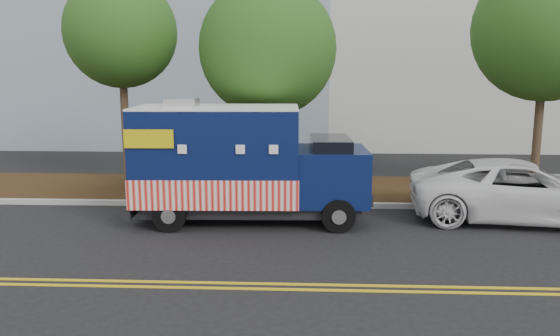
{
  "coord_description": "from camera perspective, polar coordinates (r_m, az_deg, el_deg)",
  "views": [
    {
      "loc": [
        0.9,
        -14.11,
        3.96
      ],
      "look_at": [
        0.21,
        0.6,
        1.31
      ],
      "focal_mm": 35.0,
      "sensor_mm": 36.0,
      "label": 1
    }
  ],
  "objects": [
    {
      "name": "centerline_far",
      "position": [
        10.24,
        -2.61,
        -12.5
      ],
      "size": [
        120.0,
        0.1,
        0.01
      ],
      "primitive_type": "cube",
      "color": "gold",
      "rests_on": "ground"
    },
    {
      "name": "centerline_near",
      "position": [
        10.47,
        -2.48,
        -11.97
      ],
      "size": [
        120.0,
        0.1,
        0.01
      ],
      "primitive_type": "cube",
      "color": "gold",
      "rests_on": "ground"
    },
    {
      "name": "curb",
      "position": [
        16.01,
        -0.6,
        -3.82
      ],
      "size": [
        120.0,
        0.18,
        0.15
      ],
      "primitive_type": "cube",
      "color": "#9E9E99",
      "rests_on": "ground"
    },
    {
      "name": "tree_c",
      "position": [
        18.65,
        26.06,
        12.88
      ],
      "size": [
        4.33,
        4.33,
        7.33
      ],
      "color": "#38281C",
      "rests_on": "ground"
    },
    {
      "name": "sign_post",
      "position": [
        16.92,
        -14.4,
        0.51
      ],
      "size": [
        0.06,
        0.06,
        2.4
      ],
      "primitive_type": "cube",
      "color": "#473828",
      "rests_on": "ground"
    },
    {
      "name": "food_truck",
      "position": [
        14.33,
        -4.35,
        0.18
      ],
      "size": [
        6.24,
        2.53,
        3.24
      ],
      "rotation": [
        0.0,
        0.0,
        0.03
      ],
      "color": "black",
      "rests_on": "ground"
    },
    {
      "name": "tree_b",
      "position": [
        17.0,
        -1.29,
        12.33
      ],
      "size": [
        4.19,
        4.19,
        6.69
      ],
      "color": "#38281C",
      "rests_on": "ground"
    },
    {
      "name": "white_car",
      "position": [
        15.82,
        23.95,
        -2.19
      ],
      "size": [
        6.08,
        3.39,
        1.61
      ],
      "primitive_type": "imported",
      "rotation": [
        0.0,
        0.0,
        1.44
      ],
      "color": "silver",
      "rests_on": "ground"
    },
    {
      "name": "tree_a",
      "position": [
        18.83,
        -16.3,
        13.44
      ],
      "size": [
        3.61,
        3.61,
        6.97
      ],
      "color": "#38281C",
      "rests_on": "ground"
    },
    {
      "name": "ground",
      "position": [
        14.68,
        -0.92,
        -5.43
      ],
      "size": [
        120.0,
        120.0,
        0.0
      ],
      "primitive_type": "plane",
      "color": "black",
      "rests_on": "ground"
    },
    {
      "name": "mulch_strip",
      "position": [
        18.05,
        -0.22,
        -2.21
      ],
      "size": [
        120.0,
        4.0,
        0.15
      ],
      "primitive_type": "cube",
      "color": "black",
      "rests_on": "ground"
    }
  ]
}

